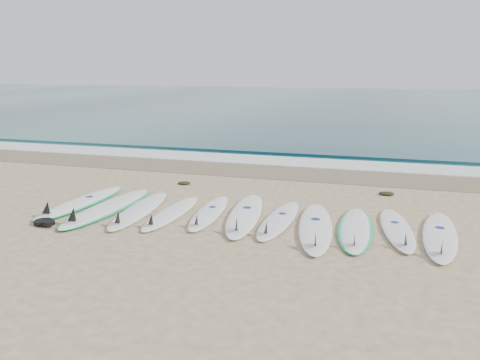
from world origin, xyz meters
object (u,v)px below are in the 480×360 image
(surfboard_0, at_px, (80,202))
(surfboard_10, at_px, (440,236))
(leash_coil, at_px, (45,222))
(surfboard_5, at_px, (245,215))

(surfboard_0, height_order, surfboard_10, surfboard_0)
(surfboard_10, bearing_deg, leash_coil, -164.14)
(leash_coil, bearing_deg, surfboard_0, 96.90)
(leash_coil, bearing_deg, surfboard_10, 10.47)
(surfboard_5, bearing_deg, surfboard_10, -10.63)
(surfboard_0, xyz_separation_m, surfboard_10, (6.79, -0.05, 0.01))
(surfboard_10, bearing_deg, surfboard_5, -177.43)
(surfboard_0, relative_size, surfboard_10, 1.04)
(surfboard_10, height_order, leash_coil, surfboard_10)
(surfboard_0, xyz_separation_m, leash_coil, (0.15, -1.27, -0.00))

